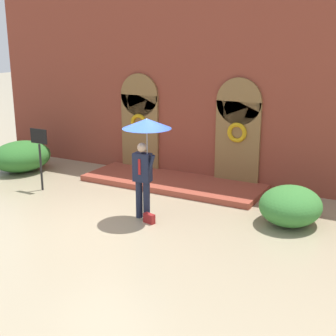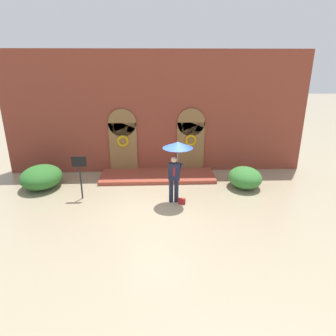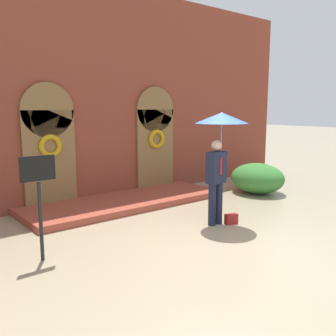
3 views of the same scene
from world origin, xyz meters
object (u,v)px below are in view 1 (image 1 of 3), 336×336
shrub_left (21,156)px  sign_post (40,149)px  person_with_umbrella (146,138)px  shrub_right (291,206)px  handbag (149,218)px

shrub_left → sign_post: bearing=-31.2°
sign_post → shrub_left: 2.38m
person_with_umbrella → sign_post: 3.76m
sign_post → shrub_right: 6.75m
person_with_umbrella → shrub_right: 3.59m
shrub_left → shrub_right: shrub_left is taller
handbag → sign_post: sign_post is taller
shrub_left → shrub_right: size_ratio=1.22×
person_with_umbrella → handbag: size_ratio=8.44×
person_with_umbrella → sign_post: (-3.66, 0.46, -0.75)m
person_with_umbrella → sign_post: bearing=172.8°
shrub_right → sign_post: bearing=-173.0°
handbag → shrub_left: (-5.80, 1.84, 0.36)m
sign_post → shrub_right: bearing=7.0°
person_with_umbrella → handbag: person_with_umbrella is taller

